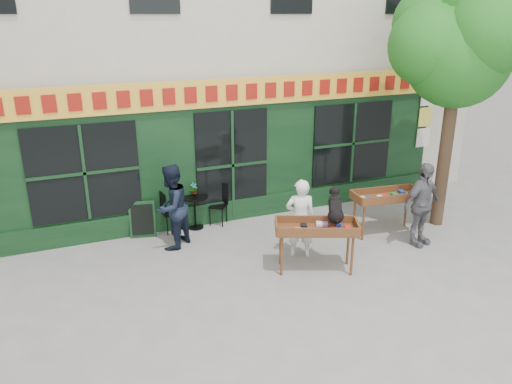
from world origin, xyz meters
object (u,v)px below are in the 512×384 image
(dog, at_px, (336,205))
(woman, at_px, (300,218))
(bistro_table, at_px, (195,205))
(man_left, at_px, (171,207))
(book_cart_right, at_px, (387,198))
(man_right, at_px, (422,205))
(book_cart_center, at_px, (316,230))

(dog, relative_size, woman, 0.37)
(bistro_table, height_order, man_left, man_left)
(book_cart_right, relative_size, man_right, 0.88)
(bistro_table, bearing_deg, man_right, -32.53)
(man_right, bearing_deg, book_cart_right, 98.60)
(woman, xyz_separation_m, man_left, (-2.25, 1.36, 0.08))
(woman, bearing_deg, bistro_table, -31.07)
(book_cart_center, bearing_deg, book_cart_right, 44.68)
(book_cart_right, distance_m, man_left, 4.64)
(book_cart_center, distance_m, bistro_table, 3.19)
(woman, distance_m, man_right, 2.61)
(woman, height_order, man_right, man_right)
(dog, distance_m, man_left, 3.34)
(woman, distance_m, bistro_table, 2.65)
(book_cart_center, bearing_deg, bistro_table, 142.01)
(dog, xyz_separation_m, bistro_table, (-1.90, 2.83, -0.75))
(bistro_table, bearing_deg, woman, -53.88)
(book_cart_center, bearing_deg, dog, 14.68)
(book_cart_center, relative_size, man_left, 0.91)
(woman, bearing_deg, book_cart_center, 112.81)
(dog, distance_m, book_cart_right, 2.18)
(man_right, bearing_deg, book_cart_center, 170.30)
(book_cart_right, bearing_deg, bistro_table, 160.64)
(book_cart_center, relative_size, woman, 1.01)
(man_left, bearing_deg, bistro_table, -173.86)
(book_cart_center, height_order, dog, dog)
(dog, bearing_deg, bistro_table, 146.74)
(man_left, bearing_deg, woman, 107.37)
(man_right, bearing_deg, dog, 172.14)
(woman, bearing_deg, man_right, -168.12)
(woman, bearing_deg, book_cart_right, -150.72)
(woman, distance_m, book_cart_right, 2.27)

